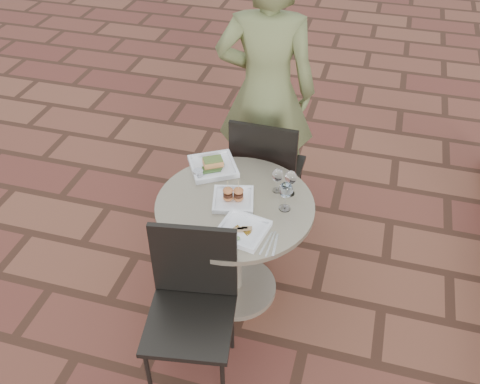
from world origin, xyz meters
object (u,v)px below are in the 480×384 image
(cafe_table, at_px, (235,235))
(plate_sliders, at_px, (233,197))
(plate_tuna, at_px, (242,230))
(chair_far, at_px, (266,166))
(plate_salmon, at_px, (213,166))
(chair_near, at_px, (192,296))
(diner, at_px, (266,93))

(cafe_table, distance_m, plate_sliders, 0.27)
(cafe_table, relative_size, plate_tuna, 3.17)
(chair_far, xyz_separation_m, plate_salmon, (-0.25, -0.35, 0.20))
(cafe_table, bearing_deg, plate_salmon, 128.36)
(chair_far, bearing_deg, chair_near, 85.86)
(diner, bearing_deg, cafe_table, 84.27)
(chair_near, xyz_separation_m, plate_sliders, (0.05, 0.57, 0.21))
(plate_tuna, bearing_deg, cafe_table, 115.71)
(chair_near, relative_size, plate_salmon, 2.54)
(chair_near, bearing_deg, plate_sliders, 75.13)
(chair_far, bearing_deg, plate_tuna, 95.50)
(chair_far, relative_size, plate_salmon, 2.54)
(cafe_table, bearing_deg, chair_near, -96.97)
(chair_near, bearing_deg, cafe_table, 73.53)
(cafe_table, relative_size, plate_sliders, 3.28)
(chair_far, xyz_separation_m, plate_sliders, (-0.05, -0.61, 0.21))
(cafe_table, distance_m, chair_near, 0.56)
(chair_near, height_order, plate_salmon, chair_near)
(chair_far, bearing_deg, cafe_table, 87.71)
(plate_salmon, relative_size, plate_tuna, 1.29)
(chair_near, height_order, plate_sliders, chair_near)
(diner, bearing_deg, chair_far, 96.67)
(plate_salmon, height_order, plate_sliders, plate_sliders)
(chair_far, xyz_separation_m, chair_near, (-0.10, -1.18, 0.00))
(cafe_table, relative_size, chair_far, 0.97)
(chair_near, xyz_separation_m, diner, (0.02, 1.48, 0.38))
(plate_sliders, bearing_deg, chair_near, -95.37)
(diner, distance_m, plate_tuna, 1.17)
(chair_far, distance_m, chair_near, 1.18)
(chair_far, distance_m, plate_sliders, 0.65)
(plate_tuna, bearing_deg, chair_near, -116.65)
(diner, distance_m, plate_salmon, 0.70)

